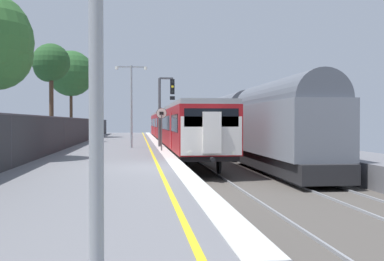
{
  "coord_description": "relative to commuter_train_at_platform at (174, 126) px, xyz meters",
  "views": [
    {
      "loc": [
        -1.09,
        -16.68,
        1.63
      ],
      "look_at": [
        1.35,
        4.27,
        1.24
      ],
      "focal_mm": 43.64,
      "sensor_mm": 36.0,
      "label": 1
    }
  ],
  "objects": [
    {
      "name": "signal_gantry",
      "position": [
        -1.46,
        -10.31,
        1.61
      ],
      "size": [
        1.1,
        0.24,
        4.57
      ],
      "color": "#47474C",
      "rests_on": "ground"
    },
    {
      "name": "background_tree_right",
      "position": [
        -10.14,
        8.58,
        5.31
      ],
      "size": [
        4.74,
        4.74,
        9.06
      ],
      "color": "#473323",
      "rests_on": "ground"
    },
    {
      "name": "freight_train_adjacent_track",
      "position": [
        4.0,
        -5.5,
        0.29
      ],
      "size": [
        2.6,
        38.05,
        4.68
      ],
      "color": "#232326",
      "rests_on": "ground"
    },
    {
      "name": "platform_lamp_mid",
      "position": [
        -3.58,
        -11.6,
        1.82
      ],
      "size": [
        2.0,
        0.2,
        5.19
      ],
      "color": "#93999E",
      "rests_on": "ground"
    },
    {
      "name": "commuter_train_at_platform",
      "position": [
        0.0,
        0.0,
        0.0
      ],
      "size": [
        2.83,
        42.87,
        3.81
      ],
      "color": "maroon",
      "rests_on": "ground"
    },
    {
      "name": "ground",
      "position": [
        0.54,
        -24.49,
        -1.88
      ],
      "size": [
        17.4,
        110.0,
        1.21
      ],
      "color": "slate"
    },
    {
      "name": "platform_back_fence",
      "position": [
        -7.55,
        -24.49,
        -0.27
      ],
      "size": [
        0.07,
        99.0,
        1.92
      ],
      "color": "#282B2D",
      "rests_on": "ground"
    },
    {
      "name": "speed_limit_sign",
      "position": [
        -1.85,
        -14.8,
        0.28
      ],
      "size": [
        0.59,
        0.08,
        2.42
      ],
      "color": "#59595B",
      "rests_on": "ground"
    },
    {
      "name": "background_tree_centre",
      "position": [
        -10.07,
        -3.02,
        4.92
      ],
      "size": [
        2.96,
        2.96,
        7.84
      ],
      "color": "#473323",
      "rests_on": "ground"
    }
  ]
}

